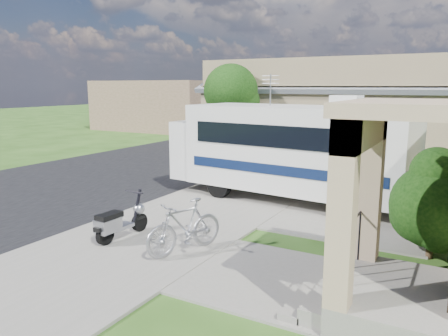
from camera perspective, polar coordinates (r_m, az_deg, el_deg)
The scene contains 18 objects.
ground at distance 10.49m, azimuth -4.36°, elevation -9.48°, with size 120.00×120.00×0.00m, color #234111.
street_slab at distance 22.63m, azimuth -6.18°, elevation 1.48°, with size 9.00×80.00×0.02m, color black.
sidewalk_slab at distance 19.63m, azimuth 9.48°, elevation 0.04°, with size 4.00×80.00×0.06m, color slate.
driveway_slab at distance 13.77m, azimuth 11.44°, elevation -4.63°, with size 7.00×6.00×0.05m, color slate.
walk_slab at distance 8.40m, azimuth 9.49°, elevation -14.74°, with size 4.00×3.00×0.05m, color slate.
warehouse at distance 22.87m, azimuth 15.42°, elevation 6.25°, with size 12.50×8.40×5.04m.
distant_bldg_far at distance 37.67m, azimuth -7.47°, elevation 8.16°, with size 10.00×8.00×4.00m, color brown.
distant_bldg_near at distance 46.93m, azimuth 3.41°, elevation 8.23°, with size 8.00×7.00×3.20m, color #7E6E4E.
street_tree_a at distance 19.53m, azimuth 1.24°, elevation 9.63°, with size 2.44×2.40×4.58m.
street_tree_b at distance 28.74m, azimuth 10.81°, elevation 10.08°, with size 2.44×2.40×4.73m.
street_tree_c at distance 37.38m, azimuth 15.27°, elevation 9.56°, with size 2.44×2.40×4.42m.
motorhome at distance 13.84m, azimuth 8.46°, elevation 2.59°, with size 7.84×3.05×3.93m.
shrub at distance 10.14m, azimuth 26.05°, elevation -4.05°, with size 1.95×1.86×2.39m.
scooter at distance 10.58m, azimuth -13.54°, elevation -6.86°, with size 0.57×1.62×1.07m.
bicycle at distance 9.52m, azimuth -5.15°, elevation -7.95°, with size 0.54×1.92×1.15m, color #97979E.
pickup_truck at distance 24.06m, azimuth 0.98°, elevation 3.98°, with size 2.65×5.75×1.60m, color beige.
van at distance 31.24m, azimuth 6.43°, elevation 5.72°, with size 2.62×6.44×1.87m, color beige.
garden_hose at distance 8.83m, azimuth 15.72°, elevation -13.25°, with size 0.39×0.39×0.18m, color #186A15.
Camera 1 is at (5.49, -8.18, 3.62)m, focal length 35.00 mm.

